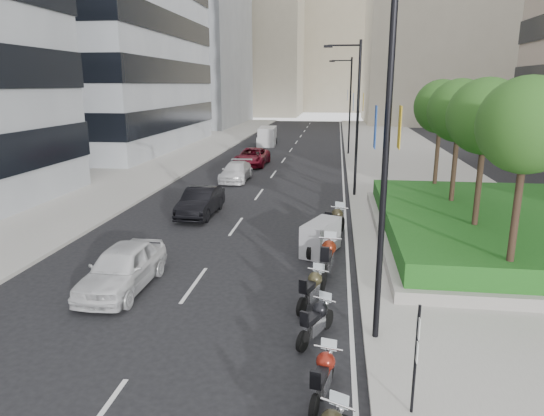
% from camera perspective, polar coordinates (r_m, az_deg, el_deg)
% --- Properties ---
extents(ground, '(160.00, 160.00, 0.00)m').
position_cam_1_polar(ground, '(13.00, -7.71, -16.20)').
color(ground, black).
rests_on(ground, ground).
extents(sidewalk_right, '(10.00, 100.00, 0.15)m').
position_cam_1_polar(sidewalk_right, '(41.70, 15.61, 4.84)').
color(sidewalk_right, '#9E9B93').
rests_on(sidewalk_right, ground).
extents(sidewalk_left, '(8.00, 100.00, 0.15)m').
position_cam_1_polar(sidewalk_left, '(43.96, -12.73, 5.48)').
color(sidewalk_left, '#9E9B93').
rests_on(sidewalk_left, ground).
extents(lane_edge, '(0.12, 100.00, 0.01)m').
position_cam_1_polar(lane_edge, '(41.30, 8.28, 5.03)').
color(lane_edge, silver).
rests_on(lane_edge, ground).
extents(lane_centre, '(0.12, 100.00, 0.01)m').
position_cam_1_polar(lane_centre, '(41.55, 1.06, 5.24)').
color(lane_centre, silver).
rests_on(lane_centre, ground).
extents(building_grey_far, '(22.00, 26.00, 30.00)m').
position_cam_1_polar(building_grey_far, '(85.61, -11.67, 19.71)').
color(building_grey_far, gray).
rests_on(building_grey_far, ground).
extents(building_cream_right, '(28.00, 24.00, 36.00)m').
position_cam_1_polar(building_cream_right, '(93.42, 20.48, 20.52)').
color(building_cream_right, '#B7AD93').
rests_on(building_cream_right, ground).
extents(building_cream_left, '(26.00, 24.00, 34.00)m').
position_cam_1_polar(building_cream_left, '(113.24, -3.45, 19.60)').
color(building_cream_left, '#B7AD93').
rests_on(building_cream_left, ground).
extents(building_cream_centre, '(30.00, 24.00, 38.00)m').
position_cam_1_polar(building_cream_centre, '(131.36, 7.45, 19.65)').
color(building_cream_centre, '#B7AD93').
rests_on(building_cream_centre, ground).
extents(planter, '(10.00, 14.00, 0.40)m').
position_cam_1_polar(planter, '(22.75, 24.85, -2.92)').
color(planter, gray).
rests_on(planter, sidewalk_right).
extents(hedge, '(9.40, 13.40, 0.80)m').
position_cam_1_polar(hedge, '(22.59, 25.01, -1.46)').
color(hedge, '#144614').
rests_on(hedge, planter).
extents(tree_0, '(2.80, 2.80, 6.30)m').
position_cam_1_polar(tree_0, '(15.76, 27.82, 8.52)').
color(tree_0, '#332319').
rests_on(tree_0, planter).
extents(tree_1, '(2.80, 2.80, 6.30)m').
position_cam_1_polar(tree_1, '(19.56, 23.87, 9.76)').
color(tree_1, '#332319').
rests_on(tree_1, planter).
extents(tree_2, '(2.80, 2.80, 6.30)m').
position_cam_1_polar(tree_2, '(23.43, 21.19, 10.57)').
color(tree_2, '#332319').
rests_on(tree_2, planter).
extents(tree_3, '(2.80, 2.80, 6.30)m').
position_cam_1_polar(tree_3, '(27.33, 19.27, 11.14)').
color(tree_3, '#332319').
rests_on(tree_3, planter).
extents(lamp_post_0, '(2.34, 0.45, 9.00)m').
position_cam_1_polar(lamp_post_0, '(11.91, 12.52, 6.71)').
color(lamp_post_0, black).
rests_on(lamp_post_0, ground).
extents(lamp_post_1, '(2.34, 0.45, 9.00)m').
position_cam_1_polar(lamp_post_1, '(28.83, 9.75, 11.13)').
color(lamp_post_1, black).
rests_on(lamp_post_1, ground).
extents(lamp_post_2, '(2.34, 0.45, 9.00)m').
position_cam_1_polar(lamp_post_2, '(46.81, 9.00, 12.32)').
color(lamp_post_2, black).
rests_on(lamp_post_2, ground).
extents(parking_sign, '(0.06, 0.32, 2.50)m').
position_cam_1_polar(parking_sign, '(10.30, 16.58, -16.15)').
color(parking_sign, black).
rests_on(parking_sign, ground).
extents(motorcycle_1, '(0.68, 1.94, 0.97)m').
position_cam_1_polar(motorcycle_1, '(11.02, 6.04, -19.11)').
color(motorcycle_1, black).
rests_on(motorcycle_1, ground).
extents(motorcycle_2, '(0.97, 1.83, 0.98)m').
position_cam_1_polar(motorcycle_2, '(13.18, 5.26, -13.06)').
color(motorcycle_2, black).
rests_on(motorcycle_2, ground).
extents(motorcycle_3, '(0.90, 1.97, 1.02)m').
position_cam_1_polar(motorcycle_3, '(14.97, 4.74, -9.48)').
color(motorcycle_3, black).
rests_on(motorcycle_3, ground).
extents(motorcycle_4, '(0.82, 2.45, 1.22)m').
position_cam_1_polar(motorcycle_4, '(17.27, 6.58, -5.83)').
color(motorcycle_4, black).
rests_on(motorcycle_4, ground).
extents(motorcycle_5, '(1.62, 2.35, 1.32)m').
position_cam_1_polar(motorcycle_5, '(19.42, 5.76, -3.48)').
color(motorcycle_5, black).
rests_on(motorcycle_5, ground).
extents(motorcycle_6, '(1.09, 2.36, 1.23)m').
position_cam_1_polar(motorcycle_6, '(21.64, 7.40, -1.67)').
color(motorcycle_6, black).
rests_on(motorcycle_6, ground).
extents(car_a, '(1.81, 4.39, 1.49)m').
position_cam_1_polar(car_a, '(16.74, -17.19, -6.72)').
color(car_a, silver).
rests_on(car_a, ground).
extents(car_b, '(1.60, 4.37, 1.43)m').
position_cam_1_polar(car_b, '(25.19, -8.41, 0.73)').
color(car_b, black).
rests_on(car_b, ground).
extents(car_c, '(1.84, 4.48, 1.30)m').
position_cam_1_polar(car_c, '(34.14, -4.24, 4.30)').
color(car_c, white).
rests_on(car_c, ground).
extents(car_d, '(2.52, 5.25, 1.44)m').
position_cam_1_polar(car_d, '(40.57, -2.35, 6.03)').
color(car_d, maroon).
rests_on(car_d, ground).
extents(delivery_van, '(2.08, 4.81, 1.97)m').
position_cam_1_polar(delivery_van, '(54.21, -0.57, 8.35)').
color(delivery_van, silver).
rests_on(delivery_van, ground).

